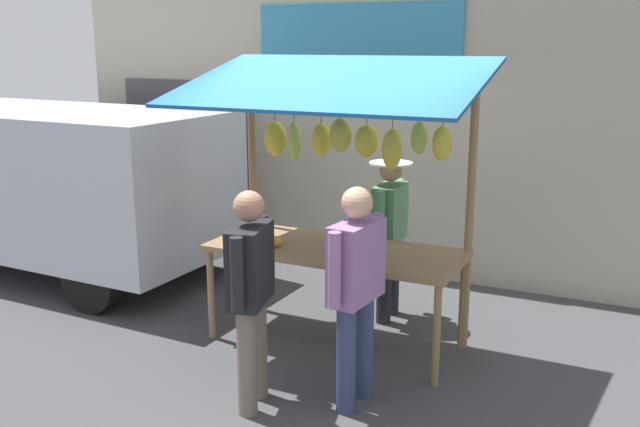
# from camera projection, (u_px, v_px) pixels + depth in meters

# --- Properties ---
(ground_plane) EXTENTS (40.00, 40.00, 0.00)m
(ground_plane) POSITION_uv_depth(u_px,v_px,m) (335.00, 342.00, 6.27)
(ground_plane) COLOR #424244
(street_backdrop) EXTENTS (9.00, 0.30, 3.40)m
(street_backdrop) POSITION_uv_depth(u_px,v_px,m) (412.00, 126.00, 7.82)
(street_backdrop) COLOR #B2A893
(street_backdrop) RESTS_ON ground
(market_stall) EXTENTS (2.50, 1.46, 2.50)m
(market_stall) POSITION_uv_depth(u_px,v_px,m) (337.00, 169.00, 5.96)
(market_stall) COLOR olive
(market_stall) RESTS_ON ground
(vendor_with_sunhat) EXTENTS (0.40, 0.68, 1.56)m
(vendor_with_sunhat) POSITION_uv_depth(u_px,v_px,m) (389.00, 227.00, 6.62)
(vendor_with_sunhat) COLOR #232328
(vendor_with_sunhat) RESTS_ON ground
(shopper_with_ponytail) EXTENTS (0.27, 0.70, 1.64)m
(shopper_with_ponytail) POSITION_uv_depth(u_px,v_px,m) (356.00, 282.00, 4.98)
(shopper_with_ponytail) COLOR navy
(shopper_with_ponytail) RESTS_ON ground
(shopper_in_grey_tee) EXTENTS (0.33, 0.68, 1.62)m
(shopper_in_grey_tee) POSITION_uv_depth(u_px,v_px,m) (251.00, 285.00, 4.97)
(shopper_in_grey_tee) COLOR #726656
(shopper_in_grey_tee) RESTS_ON ground
(parked_van) EXTENTS (4.45, 1.97, 1.88)m
(parked_van) POSITION_uv_depth(u_px,v_px,m) (34.00, 173.00, 8.18)
(parked_van) COLOR silver
(parked_van) RESTS_ON ground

